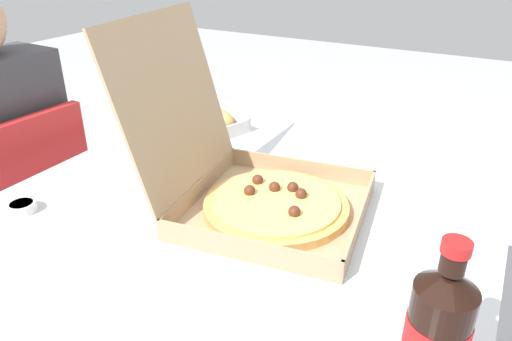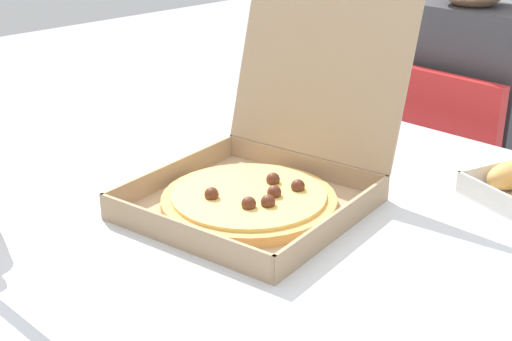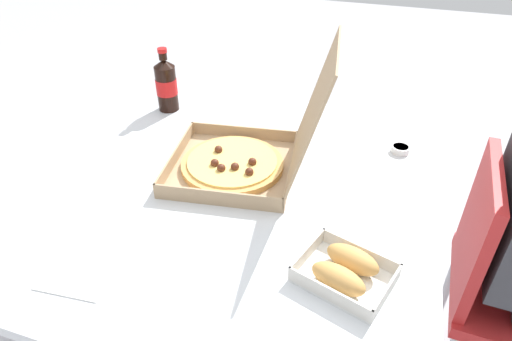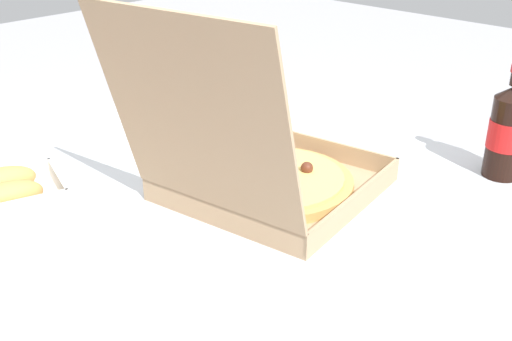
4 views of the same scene
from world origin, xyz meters
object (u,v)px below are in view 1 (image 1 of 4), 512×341
Objects in this scene: bread_side_box at (209,122)px; chair at (18,226)px; pizza_box_open at (257,187)px; cola_bottle at (437,333)px; dipping_sauce_cup at (22,207)px; paper_menu at (411,152)px.

chair is at bearing 130.53° from bread_side_box.
pizza_box_open is at bearing -85.99° from chair.
pizza_box_open is at bearing -133.70° from bread_side_box.
cola_bottle is (-0.28, -0.39, 0.04)m from pizza_box_open.
cola_bottle reaches higher than dipping_sauce_cup.
paper_menu is at bearing 13.81° from cola_bottle.
cola_bottle is (-0.60, -0.72, 0.07)m from bread_side_box.
bread_side_box reaches higher than paper_menu.
chair is 14.82× the size of dipping_sauce_cup.
pizza_box_open reaches higher than chair.
bread_side_box is 1.01× the size of cola_bottle.
chair is 1.71× the size of pizza_box_open.
dipping_sauce_cup is (-0.56, 0.08, -0.01)m from bread_side_box.
cola_bottle is 0.81m from dipping_sauce_cup.
pizza_box_open is at bearing -59.81° from dipping_sauce_cup.
paper_menu is 0.93m from dipping_sauce_cup.
cola_bottle is at bearing -171.07° from paper_menu.
pizza_box_open is 2.14× the size of bread_side_box.
bread_side_box is 0.56m from paper_menu.
cola_bottle is at bearing -92.59° from dipping_sauce_cup.
bread_side_box is at bearing -49.47° from chair.
paper_menu is at bearing -77.29° from bread_side_box.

